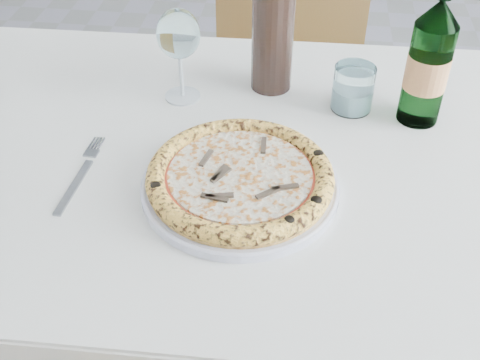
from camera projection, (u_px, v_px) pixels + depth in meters
The scene contains 9 objects.
dining_table at pixel (247, 195), 1.05m from camera, with size 1.35×0.81×0.76m.
chair_far at pixel (288, 51), 1.71m from camera, with size 0.44×0.44×0.93m.
plate at pixel (240, 186), 0.90m from camera, with size 0.30×0.30×0.02m.
pizza at pixel (240, 177), 0.89m from camera, with size 0.28×0.28×0.03m.
fork at pixel (80, 175), 0.93m from camera, with size 0.02×0.18×0.00m.
wine_glass at pixel (178, 36), 1.03m from camera, with size 0.08×0.08×0.17m.
tumbler at pixel (353, 91), 1.06m from camera, with size 0.07×0.07×0.08m.
beer_bottle at pixel (429, 62), 0.99m from camera, with size 0.07×0.07×0.27m.
wine_bottle at pixel (273, 21), 1.05m from camera, with size 0.08×0.08×0.31m.
Camera 1 is at (-0.13, -0.55, 1.35)m, focal length 45.00 mm.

